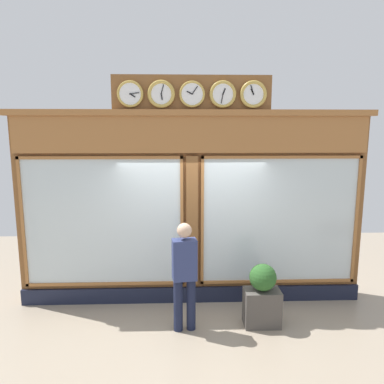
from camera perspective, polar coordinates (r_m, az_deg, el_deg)
The scene contains 4 objects.
shop_facade at distance 6.36m, azimuth -0.04°, elevation -2.20°, with size 6.11×0.42×3.92m.
pedestrian at distance 5.59m, azimuth -1.19°, elevation -12.47°, with size 0.39×0.27×1.69m.
planter_box at distance 6.08m, azimuth 10.90°, elevation -17.35°, with size 0.56×0.36×0.58m, color #4C4742.
planter_shrub at distance 5.87m, azimuth 11.06°, elevation -13.00°, with size 0.42×0.42×0.42m, color #285623.
Camera 1 is at (0.22, 6.09, 3.05)m, focal length 34.01 mm.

